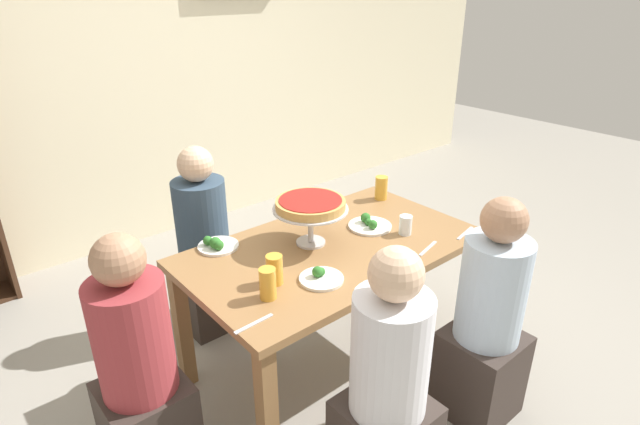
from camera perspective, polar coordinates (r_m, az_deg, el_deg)
name	(u,v)px	position (r m, az deg, el deg)	size (l,w,h in m)	color
ground_plane	(331,360)	(3.03, 1.28, -16.14)	(12.00, 12.00, 0.00)	gray
rear_partition	(139,63)	(4.23, -19.47, 15.47)	(8.00, 0.12, 2.80)	beige
dining_table	(333,262)	(2.65, 1.41, -5.55)	(1.50, 0.87, 0.74)	olive
diner_near_right	(486,328)	(2.56, 18.02, -12.14)	(0.34, 0.34, 1.15)	#382D28
diner_far_left	(205,253)	(3.12, -12.70, -4.46)	(0.34, 0.34, 1.15)	#382D28
diner_near_left	(387,397)	(2.13, 7.50, -19.71)	(0.34, 0.34, 1.15)	#382D28
diner_head_west	(141,379)	(2.31, -19.35, -17.11)	(0.34, 0.34, 1.15)	#382D28
deep_dish_pizza_stand	(310,207)	(2.54, -1.07, 0.65)	(0.38, 0.38, 0.24)	silver
salad_plate_near_diner	(369,224)	(2.80, 5.53, -1.33)	(0.24, 0.24, 0.07)	white
salad_plate_far_diner	(217,245)	(2.62, -11.44, -3.54)	(0.21, 0.21, 0.07)	white
salad_plate_spare	(321,277)	(2.31, 0.08, -7.20)	(0.20, 0.20, 0.06)	white
beer_glass_amber_tall	(381,188)	(3.15, 6.83, 2.74)	(0.08, 0.08, 0.14)	gold
beer_glass_amber_short	(268,284)	(2.18, -5.84, -7.88)	(0.07, 0.07, 0.14)	gold
beer_glass_amber_spare	(274,270)	(2.27, -5.09, -6.36)	(0.07, 0.07, 0.14)	gold
water_glass_clear_near	(406,225)	(2.74, 9.50, -1.38)	(0.07, 0.07, 0.10)	white
water_glass_clear_far	(327,212)	(2.85, 0.82, 0.09)	(0.07, 0.07, 0.11)	white
cutlery_fork_near	(465,233)	(2.83, 15.86, -2.22)	(0.18, 0.02, 0.01)	silver
cutlery_knife_near	(428,248)	(2.63, 11.93, -3.94)	(0.18, 0.02, 0.01)	silver
cutlery_fork_far	(254,324)	(2.07, -7.37, -12.18)	(0.18, 0.02, 0.01)	silver
cutlery_knife_far	(399,264)	(2.47, 8.74, -5.69)	(0.18, 0.02, 0.01)	silver
cutlery_spare_fork	(329,208)	(3.01, 1.06, 0.45)	(0.18, 0.02, 0.01)	silver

